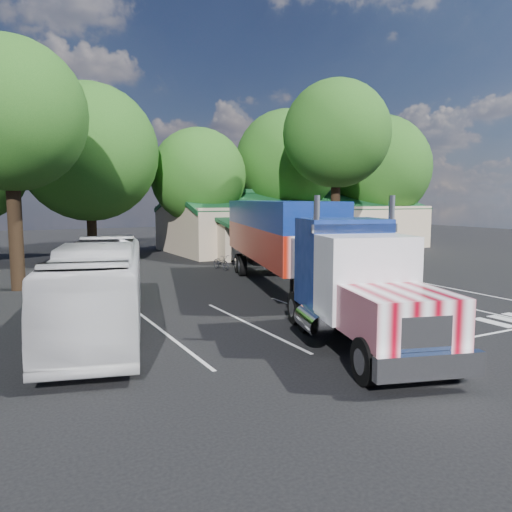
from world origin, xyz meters
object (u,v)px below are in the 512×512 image
tour_bus (100,288)px  semi_truck (291,240)px  silver_sedan (301,246)px  bicycle (221,262)px  woman (399,286)px

tour_bus → semi_truck: bearing=29.5°
tour_bus → silver_sedan: size_ratio=2.88×
semi_truck → silver_sedan: (11.02, 16.04, -2.06)m
semi_truck → tour_bus: semi_truck is taller
bicycle → tour_bus: size_ratio=0.16×
semi_truck → tour_bus: bearing=-149.0°
bicycle → silver_sedan: bearing=23.4°
semi_truck → bicycle: size_ratio=12.16×
semi_truck → woman: size_ratio=13.35×
semi_truck → silver_sedan: bearing=72.1°
semi_truck → silver_sedan: semi_truck is taller
tour_bus → silver_sedan: (20.33, 18.43, -0.93)m
silver_sedan → bicycle: bearing=125.4°
tour_bus → silver_sedan: bearing=57.3°
tour_bus → bicycle: bearing=65.9°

